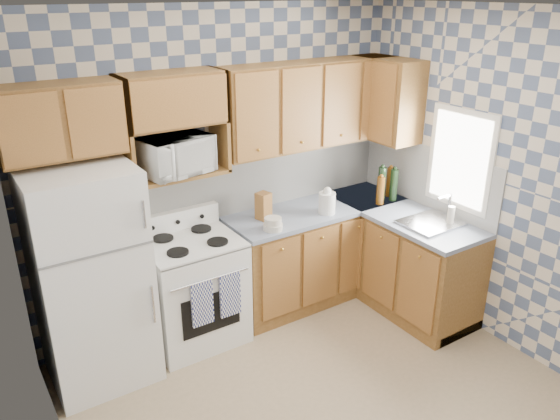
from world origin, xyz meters
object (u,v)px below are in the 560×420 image
object	(u,v)px
refrigerator	(91,278)
stove_body	(194,291)
electric_kettle	(327,203)
microwave	(176,155)

from	to	relation	value
refrigerator	stove_body	distance (m)	0.89
electric_kettle	microwave	bearing A→B (deg)	167.33
microwave	electric_kettle	bearing A→B (deg)	-24.92
stove_body	electric_kettle	world-z (taller)	electric_kettle
refrigerator	microwave	bearing A→B (deg)	12.09
microwave	stove_body	bearing A→B (deg)	-98.69
stove_body	microwave	bearing A→B (deg)	93.56
refrigerator	electric_kettle	bearing A→B (deg)	-3.24
refrigerator	electric_kettle	world-z (taller)	refrigerator
microwave	electric_kettle	distance (m)	1.44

